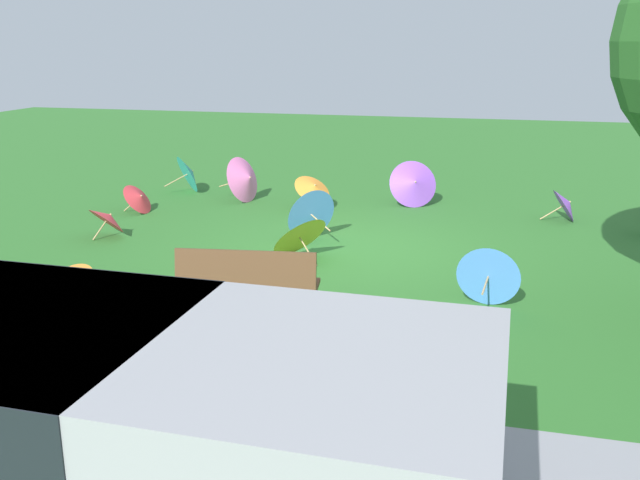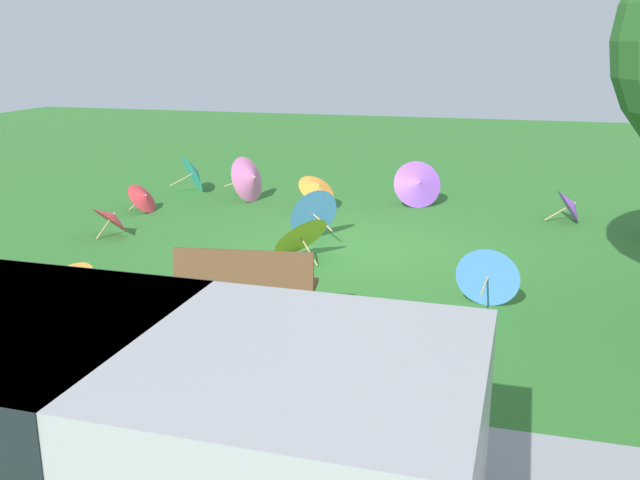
{
  "view_description": "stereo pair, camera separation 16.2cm",
  "coord_description": "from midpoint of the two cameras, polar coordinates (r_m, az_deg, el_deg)",
  "views": [
    {
      "loc": [
        -2.11,
        10.34,
        3.15
      ],
      "look_at": [
        0.13,
        1.59,
        0.6
      ],
      "focal_mm": 39.89,
      "sensor_mm": 36.0,
      "label": 1
    },
    {
      "loc": [
        -2.27,
        10.3,
        3.15
      ],
      "look_at": [
        0.13,
        1.59,
        0.6
      ],
      "focal_mm": 39.89,
      "sensor_mm": 36.0,
      "label": 2
    }
  ],
  "objects": [
    {
      "name": "parasol_yellow_0",
      "position": [
        10.46,
        -2.26,
        0.51
      ],
      "size": [
        1.07,
        1.11,
        0.77
      ],
      "color": "tan",
      "rests_on": "ground"
    },
    {
      "name": "van_dark",
      "position": [
        4.75,
        -19.13,
        -13.34
      ],
      "size": [
        4.64,
        2.2,
        1.53
      ],
      "color": "#99999E",
      "rests_on": "ground"
    },
    {
      "name": "parasol_red_1",
      "position": [
        13.81,
        -14.63,
        3.31
      ],
      "size": [
        0.63,
        0.68,
        0.58
      ],
      "color": "tan",
      "rests_on": "ground"
    },
    {
      "name": "parasol_orange_0",
      "position": [
        13.51,
        -0.86,
        4.23
      ],
      "size": [
        0.95,
        0.97,
        0.72
      ],
      "color": "tan",
      "rests_on": "ground"
    },
    {
      "name": "parasol_blue_1",
      "position": [
        11.57,
        -1.28,
        2.2
      ],
      "size": [
        0.9,
        0.89,
        0.88
      ],
      "color": "tan",
      "rests_on": "ground"
    },
    {
      "name": "park_bench",
      "position": [
        8.16,
        -6.37,
        -3.55
      ],
      "size": [
        1.65,
        0.7,
        0.9
      ],
      "color": "brown",
      "rests_on": "ground"
    },
    {
      "name": "parasol_red_2",
      "position": [
        12.2,
        -16.99,
        1.71
      ],
      "size": [
        0.87,
        0.85,
        0.6
      ],
      "color": "tan",
      "rests_on": "ground"
    },
    {
      "name": "parasol_purple_0",
      "position": [
        13.97,
        7.23,
        4.56
      ],
      "size": [
        1.09,
        0.98,
        0.93
      ],
      "color": "tan",
      "rests_on": "ground"
    },
    {
      "name": "parasol_teal_0",
      "position": [
        15.5,
        -10.7,
        5.32
      ],
      "size": [
        0.9,
        0.94,
        0.83
      ],
      "color": "tan",
      "rests_on": "ground"
    },
    {
      "name": "parasol_orange_1",
      "position": [
        9.28,
        -20.05,
        -2.8
      ],
      "size": [
        0.73,
        0.72,
        0.53
      ],
      "color": "tan",
      "rests_on": "ground"
    },
    {
      "name": "parasol_blue_0",
      "position": [
        8.9,
        12.89,
        -2.71
      ],
      "size": [
        0.8,
        0.66,
        0.79
      ],
      "color": "tan",
      "rests_on": "ground"
    },
    {
      "name": "ground",
      "position": [
        11.01,
        2.29,
        -0.87
      ],
      "size": [
        40.0,
        40.0,
        0.0
      ],
      "primitive_type": "plane",
      "color": "#2D6B28"
    },
    {
      "name": "parasol_purple_1",
      "position": [
        13.48,
        18.85,
        2.76
      ],
      "size": [
        0.74,
        0.74,
        0.63
      ],
      "color": "tan",
      "rests_on": "ground"
    },
    {
      "name": "parasol_pink_0",
      "position": [
        14.34,
        -6.26,
        4.92
      ],
      "size": [
        1.03,
        1.04,
        0.95
      ],
      "color": "tan",
      "rests_on": "ground"
    }
  ]
}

